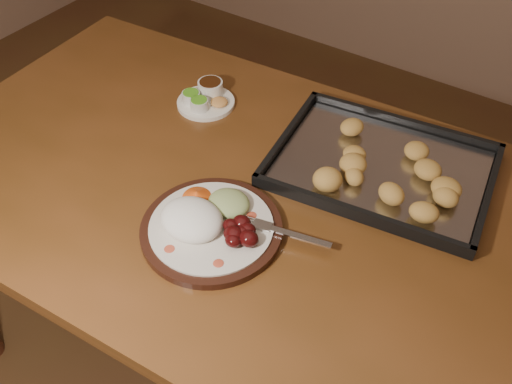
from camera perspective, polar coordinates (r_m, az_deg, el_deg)
The scene contains 5 objects.
ground at distance 1.87m, azimuth -10.83°, elevation -16.89°, with size 4.00×4.00×0.00m, color #513A1B.
dining_table at distance 1.33m, azimuth -2.31°, elevation -2.06°, with size 1.55×0.99×0.75m.
dinner_plate at distance 1.15m, azimuth -4.69°, elevation -3.16°, with size 0.37×0.29×0.07m.
condiment_saucer at distance 1.49m, azimuth -5.07°, elevation 9.37°, with size 0.15×0.15×0.05m.
baking_tray at distance 1.32m, azimuth 12.39°, elevation 2.69°, with size 0.52×0.41×0.05m.
Camera 1 is at (0.76, -0.53, 1.63)m, focal length 40.00 mm.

